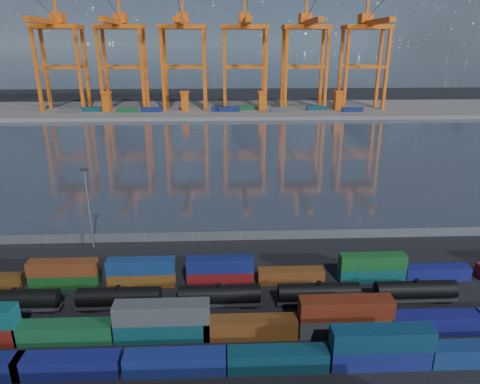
{
  "coord_description": "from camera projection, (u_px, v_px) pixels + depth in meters",
  "views": [
    {
      "loc": [
        -3.47,
        -53.51,
        39.05
      ],
      "look_at": [
        0.0,
        30.0,
        10.0
      ],
      "focal_mm": 32.0,
      "sensor_mm": 36.0,
      "label": 1
    }
  ],
  "objects": [
    {
      "name": "gantry_cranes",
      "position": [
        214.0,
        37.0,
        240.93
      ],
      "size": [
        201.68,
        51.22,
        69.36
      ],
      "color": "#DE590F",
      "rests_on": "ground"
    },
    {
      "name": "container_row_south",
      "position": [
        127.0,
        360.0,
        52.98
      ],
      "size": [
        141.45,
        2.61,
        5.57
      ],
      "color": "#404245",
      "rests_on": "ground"
    },
    {
      "name": "container_row_mid",
      "position": [
        99.0,
        326.0,
        58.88
      ],
      "size": [
        130.15,
        2.66,
        5.68
      ],
      "color": "#424347",
      "rests_on": "ground"
    },
    {
      "name": "quay_containers",
      "position": [
        209.0,
        109.0,
        246.41
      ],
      "size": [
        172.58,
        10.99,
        2.6
      ],
      "color": "navy",
      "rests_on": "far_quay"
    },
    {
      "name": "tanker_string",
      "position": [
        119.0,
        298.0,
        65.86
      ],
      "size": [
        106.15,
        2.82,
        4.04
      ],
      "color": "black",
      "rests_on": "ground"
    },
    {
      "name": "straddle_carriers",
      "position": [
        224.0,
        100.0,
        249.54
      ],
      "size": [
        140.0,
        7.0,
        11.1
      ],
      "color": "#DE590F",
      "rests_on": "far_quay"
    },
    {
      "name": "harbor_water",
      "position": [
        232.0,
        152.0,
        162.54
      ],
      "size": [
        700.0,
        700.0,
        0.0
      ],
      "primitive_type": "plane",
      "color": "#2B333E",
      "rests_on": "ground"
    },
    {
      "name": "waterfront_fence",
      "position": [
        240.0,
        236.0,
        89.55
      ],
      "size": [
        160.12,
        0.12,
        2.2
      ],
      "color": "#595B5E",
      "rests_on": "ground"
    },
    {
      "name": "far_quay",
      "position": [
        228.0,
        109.0,
        261.31
      ],
      "size": [
        700.0,
        70.0,
        2.0
      ],
      "primitive_type": "cube",
      "color": "#514F4C",
      "rests_on": "ground"
    },
    {
      "name": "yard_light_mast",
      "position": [
        88.0,
        204.0,
        83.76
      ],
      "size": [
        1.6,
        0.4,
        16.6
      ],
      "color": "slate",
      "rests_on": "ground"
    },
    {
      "name": "ground",
      "position": [
        248.0,
        322.0,
        63.45
      ],
      "size": [
        700.0,
        700.0,
        0.0
      ],
      "primitive_type": "plane",
      "color": "black",
      "rests_on": "ground"
    },
    {
      "name": "container_row_north",
      "position": [
        237.0,
        273.0,
        73.06
      ],
      "size": [
        140.54,
        2.31,
        4.93
      ],
      "color": "#0F2A4F",
      "rests_on": "ground"
    }
  ]
}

